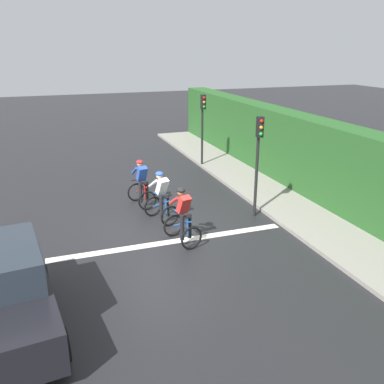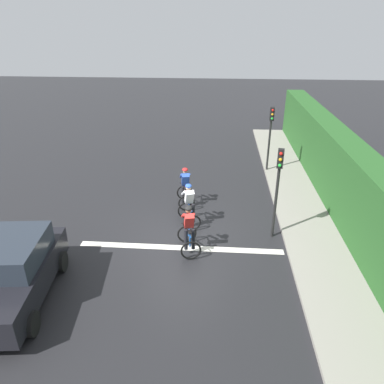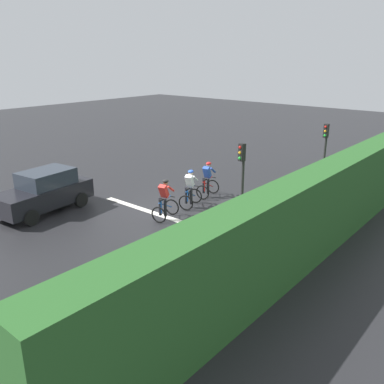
# 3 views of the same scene
# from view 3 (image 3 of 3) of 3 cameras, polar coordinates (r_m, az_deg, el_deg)

# --- Properties ---
(ground_plane) EXTENTS (80.00, 80.00, 0.00)m
(ground_plane) POSITION_cam_3_polar(r_m,az_deg,el_deg) (17.71, -2.50, -2.68)
(ground_plane) COLOR black
(sidewalk_kerb) EXTENTS (2.80, 24.39, 0.12)m
(sidewalk_kerb) POSITION_cam_3_polar(r_m,az_deg,el_deg) (16.68, 15.13, -4.49)
(sidewalk_kerb) COLOR gray
(sidewalk_kerb) RESTS_ON ground
(stone_wall_low) EXTENTS (0.44, 24.39, 0.42)m
(stone_wall_low) POSITION_cam_3_polar(r_m,az_deg,el_deg) (16.30, 18.03, -4.73)
(stone_wall_low) COLOR gray
(stone_wall_low) RESTS_ON ground
(hedge_wall) EXTENTS (1.10, 24.39, 2.90)m
(hedge_wall) POSITION_cam_3_polar(r_m,az_deg,el_deg) (15.78, 19.46, -0.84)
(hedge_wall) COLOR #265623
(hedge_wall) RESTS_ON ground
(road_marking_stop_line) EXTENTS (7.00, 0.30, 0.01)m
(road_marking_stop_line) POSITION_cam_3_polar(r_m,az_deg,el_deg) (17.24, -4.07, -3.30)
(road_marking_stop_line) COLOR silver
(road_marking_stop_line) RESTS_ON ground
(cyclist_lead) EXTENTS (0.85, 1.18, 1.66)m
(cyclist_lead) POSITION_cam_3_polar(r_m,az_deg,el_deg) (19.31, 2.16, 1.62)
(cyclist_lead) COLOR black
(cyclist_lead) RESTS_ON ground
(cyclist_second) EXTENTS (0.97, 1.23, 1.66)m
(cyclist_second) POSITION_cam_3_polar(r_m,az_deg,el_deg) (17.96, -0.27, 0.34)
(cyclist_second) COLOR black
(cyclist_second) RESTS_ON ground
(cyclist_mid) EXTENTS (0.90, 1.20, 1.66)m
(cyclist_mid) POSITION_cam_3_polar(r_m,az_deg,el_deg) (16.65, -3.79, -1.18)
(cyclist_mid) COLOR black
(cyclist_mid) RESTS_ON ground
(car_black) EXTENTS (2.23, 4.26, 1.76)m
(car_black) POSITION_cam_3_polar(r_m,az_deg,el_deg) (18.55, -19.73, 0.06)
(car_black) COLOR black
(car_black) RESTS_ON ground
(traffic_light_near_crossing) EXTENTS (0.23, 0.31, 3.34)m
(traffic_light_near_crossing) POSITION_cam_3_polar(r_m,az_deg,el_deg) (15.31, 6.90, 2.58)
(traffic_light_near_crossing) COLOR black
(traffic_light_near_crossing) RESTS_ON ground
(traffic_light_far_junction) EXTENTS (0.20, 0.31, 3.34)m
(traffic_light_far_junction) POSITION_cam_3_polar(r_m,az_deg,el_deg) (20.53, 17.86, 5.86)
(traffic_light_far_junction) COLOR black
(traffic_light_far_junction) RESTS_ON ground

